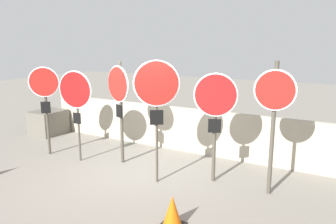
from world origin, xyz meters
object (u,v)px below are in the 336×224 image
(storage_crate, at_px, (48,122))
(stop_sign_3, at_px, (156,91))
(stop_sign_2, at_px, (119,94))
(stop_sign_1, at_px, (75,94))
(stop_sign_4, at_px, (215,106))
(stop_sign_5, at_px, (274,106))
(stop_sign_0, at_px, (45,92))
(traffic_cone_0, at_px, (172,211))

(storage_crate, bearing_deg, stop_sign_3, -16.88)
(storage_crate, bearing_deg, stop_sign_2, -14.76)
(stop_sign_1, distance_m, stop_sign_4, 3.38)
(stop_sign_5, bearing_deg, stop_sign_4, 172.90)
(stop_sign_4, distance_m, storage_crate, 6.22)
(stop_sign_4, bearing_deg, stop_sign_0, 167.10)
(stop_sign_5, xyz_separation_m, traffic_cone_0, (-1.08, -1.90, -1.48))
(stop_sign_3, relative_size, stop_sign_5, 1.00)
(stop_sign_1, xyz_separation_m, traffic_cone_0, (3.42, -1.44, -1.42))
(stop_sign_1, distance_m, storage_crate, 3.28)
(stop_sign_2, bearing_deg, stop_sign_0, -147.04)
(stop_sign_1, bearing_deg, stop_sign_3, -11.69)
(stop_sign_4, bearing_deg, storage_crate, 152.20)
(stop_sign_4, relative_size, storage_crate, 2.32)
(stop_sign_5, bearing_deg, stop_sign_1, 179.93)
(stop_sign_2, bearing_deg, stop_sign_1, -135.14)
(stop_sign_1, relative_size, stop_sign_4, 0.97)
(stop_sign_4, height_order, storage_crate, stop_sign_4)
(stop_sign_0, bearing_deg, stop_sign_3, -37.07)
(stop_sign_2, relative_size, stop_sign_4, 1.07)
(stop_sign_0, bearing_deg, stop_sign_5, -30.17)
(stop_sign_2, bearing_deg, stop_sign_3, -1.54)
(stop_sign_1, distance_m, stop_sign_3, 2.36)
(stop_sign_5, height_order, storage_crate, stop_sign_5)
(storage_crate, bearing_deg, traffic_cone_0, -24.89)
(stop_sign_4, distance_m, stop_sign_5, 1.16)
(stop_sign_1, relative_size, stop_sign_5, 0.88)
(stop_sign_2, relative_size, stop_sign_3, 0.96)
(stop_sign_0, xyz_separation_m, traffic_cone_0, (4.47, -1.43, -1.40))
(stop_sign_1, height_order, stop_sign_4, stop_sign_4)
(traffic_cone_0, distance_m, storage_crate, 6.72)
(stop_sign_3, height_order, stop_sign_5, stop_sign_5)
(stop_sign_0, distance_m, stop_sign_4, 4.43)
(traffic_cone_0, bearing_deg, stop_sign_1, 157.15)
(stop_sign_2, xyz_separation_m, stop_sign_4, (2.38, 0.05, -0.06))
(stop_sign_0, bearing_deg, stop_sign_4, -28.60)
(stop_sign_4, height_order, stop_sign_5, stop_sign_5)
(traffic_cone_0, relative_size, storage_crate, 0.52)
(traffic_cone_0, height_order, storage_crate, storage_crate)
(stop_sign_4, bearing_deg, stop_sign_3, -167.82)
(stop_sign_3, bearing_deg, storage_crate, 130.50)
(stop_sign_2, distance_m, stop_sign_4, 2.39)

